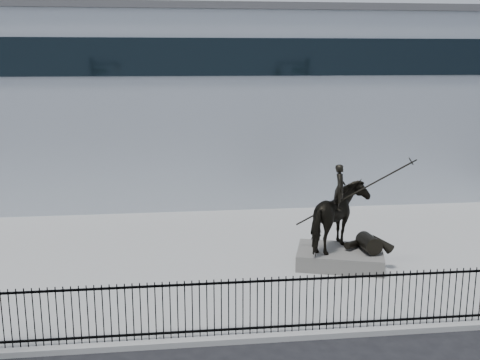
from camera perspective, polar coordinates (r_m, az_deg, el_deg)
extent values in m
cube|color=#9B9B99|center=(19.97, -0.69, -7.88)|extent=(30.00, 12.00, 0.15)
cube|color=#AFB8BF|center=(31.79, -3.28, 7.84)|extent=(44.00, 14.00, 9.00)
cube|color=black|center=(14.64, 1.83, -14.77)|extent=(22.00, 0.05, 0.05)
cube|color=black|center=(14.12, 1.86, -10.25)|extent=(22.00, 0.05, 0.05)
cube|color=black|center=(14.38, 1.84, -12.64)|extent=(22.00, 0.03, 1.50)
cube|color=#5E5B56|center=(19.29, 10.11, -7.75)|extent=(3.26, 2.68, 0.53)
imported|color=black|center=(18.86, 10.27, -3.79)|extent=(2.48, 2.69, 2.25)
imported|color=black|center=(18.60, 10.12, -0.73)|extent=(0.51, 0.64, 1.52)
cylinder|color=black|center=(18.66, 11.31, -1.47)|extent=(3.47, 1.12, 2.28)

